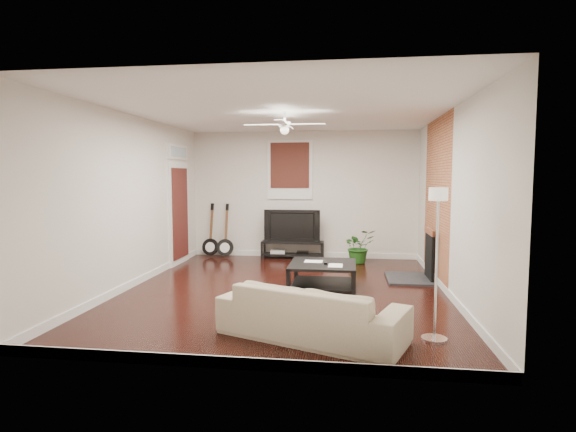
% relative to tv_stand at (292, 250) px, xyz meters
% --- Properties ---
extents(room, '(5.01, 6.01, 2.81)m').
position_rel_tv_stand_xyz_m(room, '(0.22, -2.78, 1.21)').
color(room, black).
rests_on(room, ground).
extents(brick_accent, '(0.02, 2.20, 2.80)m').
position_rel_tv_stand_xyz_m(brick_accent, '(2.70, -1.78, 1.21)').
color(brick_accent, '#A75535').
rests_on(brick_accent, floor).
extents(fireplace, '(0.80, 1.10, 0.92)m').
position_rel_tv_stand_xyz_m(fireplace, '(2.42, -1.78, 0.27)').
color(fireplace, black).
rests_on(fireplace, floor).
extents(window_back, '(1.00, 0.06, 1.30)m').
position_rel_tv_stand_xyz_m(window_back, '(-0.08, 0.19, 1.76)').
color(window_back, '#3E1B11').
rests_on(window_back, wall_back).
extents(door_left, '(0.08, 1.00, 2.50)m').
position_rel_tv_stand_xyz_m(door_left, '(-2.24, -0.88, 1.06)').
color(door_left, white).
rests_on(door_left, wall_left).
extents(tv_stand, '(1.36, 0.36, 0.38)m').
position_rel_tv_stand_xyz_m(tv_stand, '(0.00, 0.00, 0.00)').
color(tv_stand, black).
rests_on(tv_stand, floor).
extents(tv, '(1.22, 0.16, 0.70)m').
position_rel_tv_stand_xyz_m(tv, '(0.00, 0.02, 0.54)').
color(tv, black).
rests_on(tv, tv_stand).
extents(coffee_table, '(1.04, 1.04, 0.43)m').
position_rel_tv_stand_xyz_m(coffee_table, '(0.81, -2.69, 0.03)').
color(coffee_table, black).
rests_on(coffee_table, floor).
extents(sofa, '(2.23, 1.51, 0.61)m').
position_rel_tv_stand_xyz_m(sofa, '(0.81, -4.85, 0.11)').
color(sofa, tan).
rests_on(sofa, floor).
extents(floor_lamp, '(0.36, 0.36, 1.69)m').
position_rel_tv_stand_xyz_m(floor_lamp, '(2.16, -4.75, 0.66)').
color(floor_lamp, white).
rests_on(floor_lamp, floor).
extents(potted_plant, '(0.83, 0.79, 0.71)m').
position_rel_tv_stand_xyz_m(potted_plant, '(1.43, -0.37, 0.17)').
color(potted_plant, '#1D5518').
rests_on(potted_plant, floor).
extents(guitar_left, '(0.40, 0.29, 1.22)m').
position_rel_tv_stand_xyz_m(guitar_left, '(-1.86, -0.03, 0.42)').
color(guitar_left, black).
rests_on(guitar_left, floor).
extents(guitar_right, '(0.39, 0.28, 1.22)m').
position_rel_tv_stand_xyz_m(guitar_right, '(-1.51, -0.06, 0.42)').
color(guitar_right, black).
rests_on(guitar_right, floor).
extents(ceiling_fan, '(1.24, 1.24, 0.32)m').
position_rel_tv_stand_xyz_m(ceiling_fan, '(0.22, -2.78, 2.41)').
color(ceiling_fan, white).
rests_on(ceiling_fan, ceiling).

